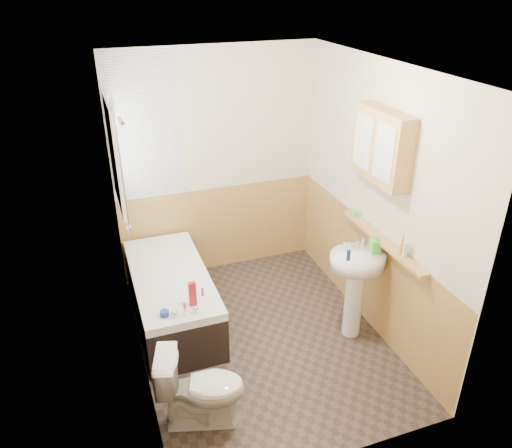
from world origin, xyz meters
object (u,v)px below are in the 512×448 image
at_px(sink, 356,277).
at_px(pine_shelf, 382,241).
at_px(medicine_cabinet, 382,146).
at_px(toilet, 201,388).
at_px(bathtub, 172,296).

relative_size(sink, pine_shelf, 0.81).
height_order(pine_shelf, medicine_cabinet, medicine_cabinet).
xyz_separation_m(toilet, medicine_cabinet, (1.77, 0.64, 1.51)).
distance_m(bathtub, sink, 1.79).
bearing_deg(pine_shelf, sink, 168.59).
bearing_deg(sink, bathtub, 149.60).
xyz_separation_m(bathtub, toilet, (-0.03, -1.32, 0.04)).
bearing_deg(pine_shelf, bathtub, 155.25).
height_order(toilet, sink, sink).
xyz_separation_m(bathtub, medicine_cabinet, (1.74, -0.68, 1.55)).
bearing_deg(bathtub, medicine_cabinet, -21.24).
bearing_deg(pine_shelf, medicine_cabinet, 101.37).
bearing_deg(medicine_cabinet, bathtub, 158.76).
height_order(bathtub, pine_shelf, pine_shelf).
distance_m(bathtub, pine_shelf, 2.08).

